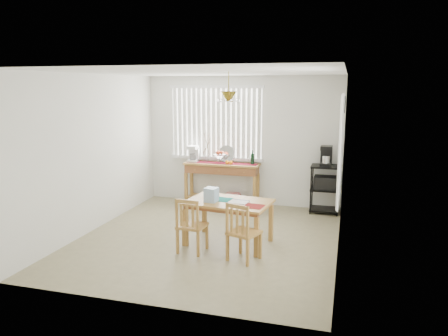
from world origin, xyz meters
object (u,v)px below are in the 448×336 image
(dining_table, at_px, (228,206))
(chair_right, at_px, (243,232))
(chair_left, at_px, (191,226))
(cart_items, at_px, (326,156))
(sideboard, at_px, (222,174))
(wire_cart, at_px, (325,184))

(dining_table, height_order, chair_right, chair_right)
(chair_left, bearing_deg, cart_items, 56.42)
(sideboard, height_order, wire_cart, wire_cart)
(sideboard, height_order, dining_table, sideboard)
(chair_right, bearing_deg, chair_left, 172.60)
(dining_table, relative_size, chair_right, 1.61)
(cart_items, height_order, dining_table, cart_items)
(chair_right, bearing_deg, wire_cart, 70.67)
(dining_table, xyz_separation_m, chair_right, (0.37, -0.61, -0.19))
(sideboard, xyz_separation_m, dining_table, (0.72, -2.14, -0.05))
(cart_items, xyz_separation_m, chair_left, (-1.75, -2.63, -0.69))
(chair_left, bearing_deg, chair_right, -7.40)
(cart_items, bearing_deg, sideboard, 179.68)
(cart_items, relative_size, chair_left, 0.46)
(cart_items, height_order, chair_right, cart_items)
(dining_table, xyz_separation_m, chair_left, (-0.42, -0.50, -0.19))
(sideboard, distance_m, chair_left, 2.67)
(chair_left, distance_m, chair_right, 0.80)
(chair_right, bearing_deg, cart_items, 70.73)
(wire_cart, xyz_separation_m, dining_table, (-1.33, -2.12, 0.04))
(cart_items, relative_size, chair_right, 0.45)
(wire_cart, relative_size, cart_items, 2.43)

